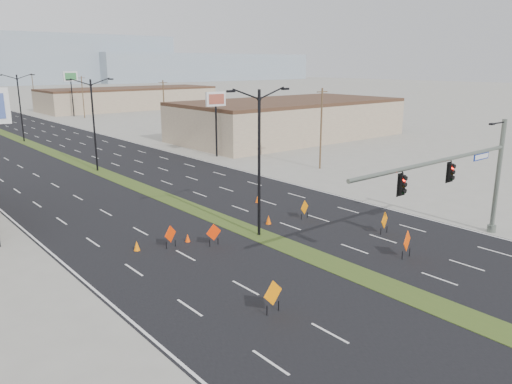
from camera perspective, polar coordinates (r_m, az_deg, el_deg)
ground at (r=27.53m, az=16.97°, el=-11.17°), size 600.00×600.00×0.00m
building_se_near at (r=80.68m, az=3.78°, el=8.15°), size 36.00×18.00×5.50m
building_se_far at (r=136.96m, az=-14.27°, el=10.24°), size 44.00×16.00×5.00m
mesa_east at (r=363.86m, az=-6.36°, el=14.00°), size 160.00×50.00×18.00m
signal_mast at (r=34.09m, az=22.77°, el=1.79°), size 16.30×0.60×8.00m
streetlight_0 at (r=33.48m, az=0.36°, el=3.81°), size 5.15×0.24×10.02m
streetlight_1 at (r=57.57m, az=-18.06°, el=7.60°), size 5.15×0.24×10.02m
streetlight_2 at (r=84.12m, az=-25.36°, el=8.89°), size 5.15×0.24×10.02m
utility_pole_0 at (r=56.59m, az=7.45°, el=7.32°), size 1.60×0.20×9.00m
utility_pole_1 at (r=84.25m, az=-10.47°, el=9.53°), size 1.60×0.20×9.00m
utility_pole_2 at (r=115.95m, az=-19.17°, el=10.28°), size 1.60×0.20×9.00m
utility_pole_3 at (r=149.14m, az=-24.09°, el=10.59°), size 1.60×0.20×9.00m
construction_sign_0 at (r=24.17m, az=1.95°, el=-11.59°), size 1.27×0.20×1.70m
construction_sign_1 at (r=32.78m, az=-4.86°, el=-4.70°), size 1.13×0.09×1.50m
construction_sign_2 at (r=32.77m, az=-9.76°, el=-4.85°), size 1.07×0.47×1.52m
construction_sign_3 at (r=38.45m, az=5.57°, el=-1.84°), size 1.07×0.34×1.47m
construction_sign_4 at (r=31.94m, az=16.87°, el=-5.49°), size 1.29×0.45×1.78m
construction_sign_5 at (r=36.01m, az=14.47°, el=-3.22°), size 1.17×0.40×1.62m
cone_0 at (r=33.85m, az=-7.82°, el=-5.21°), size 0.36×0.36×0.58m
cone_1 at (r=37.15m, az=1.44°, el=-3.19°), size 0.52×0.52×0.69m
cone_2 at (r=42.81m, az=0.16°, el=-0.85°), size 0.46×0.46×0.59m
cone_3 at (r=32.90m, az=-13.47°, el=-5.99°), size 0.51×0.51×0.68m
pole_sign_east_near at (r=63.73m, az=-4.62°, el=9.92°), size 2.69×0.69×8.18m
pole_sign_east_far at (r=120.97m, az=-20.42°, el=11.95°), size 3.25×0.61×9.91m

